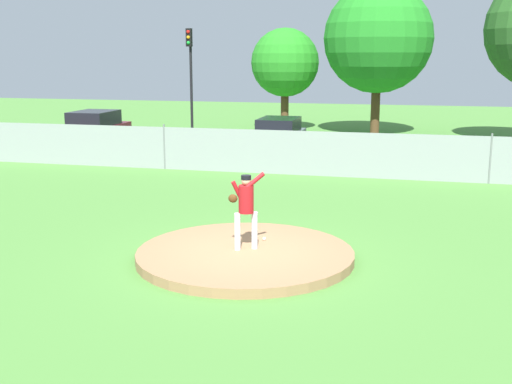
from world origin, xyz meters
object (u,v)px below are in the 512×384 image
Objects in this scene: parked_car_slate at (279,137)px; traffic_cone_orange at (167,141)px; pitcher_youth at (245,204)px; parked_car_burgundy at (95,131)px; baseball at (264,239)px; traffic_light_near at (190,65)px.

traffic_cone_orange is (-5.77, 1.28, -0.51)m from parked_car_slate.
pitcher_youth is 0.39× the size of parked_car_burgundy.
parked_car_slate is at bearing 99.35° from pitcher_youth.
traffic_light_near reaches higher than baseball.
parked_car_slate is (-2.62, 13.75, 0.53)m from baseball.
traffic_light_near is (0.14, 3.15, 3.53)m from traffic_cone_orange.
baseball is 14.00m from parked_car_slate.
baseball is 0.02× the size of parked_car_slate.
pitcher_youth is at bearing -52.12° from parked_car_burgundy.
parked_car_burgundy is 1.03× the size of parked_car_slate.
traffic_cone_orange is at bearing -92.61° from traffic_light_near.
traffic_cone_orange is (-8.39, 15.02, 0.02)m from baseball.
parked_car_slate is at bearing 0.63° from parked_car_burgundy.
pitcher_youth is at bearing -107.38° from baseball.
parked_car_slate is 7.56× the size of traffic_cone_orange.
traffic_cone_orange reaches higher than baseball.
parked_car_slate is at bearing -12.47° from traffic_cone_orange.
pitcher_youth is 17.77m from traffic_cone_orange.
parked_car_slate is (-2.38, 14.49, -0.42)m from pitcher_youth.
pitcher_youth reaches higher than baseball.
traffic_light_near reaches higher than parked_car_slate.
baseball is (0.23, 0.74, -0.95)m from pitcher_youth.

